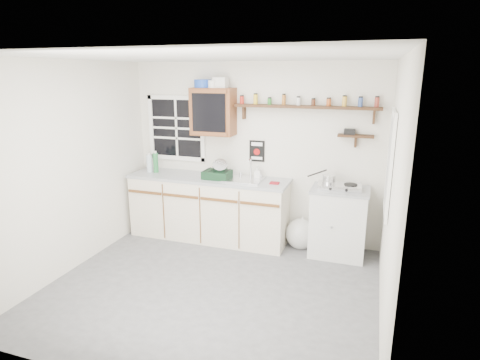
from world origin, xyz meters
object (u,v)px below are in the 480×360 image
at_px(right_cabinet, 338,222).
at_px(dish_rack, 218,172).
at_px(main_cabinet, 209,208).
at_px(upper_cabinet, 213,112).
at_px(spice_shelf, 306,106).
at_px(hotplate, 339,186).

xyz_separation_m(right_cabinet, dish_rack, (-1.67, -0.06, 0.55)).
relative_size(main_cabinet, upper_cabinet, 3.55).
height_order(main_cabinet, right_cabinet, main_cabinet).
bearing_deg(upper_cabinet, main_cabinet, -103.68).
xyz_separation_m(spice_shelf, dish_rack, (-1.15, -0.25, -0.92)).
bearing_deg(hotplate, right_cabinet, 50.31).
distance_m(spice_shelf, hotplate, 1.12).
distance_m(right_cabinet, spice_shelf, 1.57).
distance_m(spice_shelf, dish_rack, 1.49).
relative_size(spice_shelf, hotplate, 3.39).
bearing_deg(hotplate, upper_cabinet, 172.52).
relative_size(main_cabinet, spice_shelf, 1.21).
bearing_deg(right_cabinet, dish_rack, -177.91).
relative_size(right_cabinet, hotplate, 1.62).
bearing_deg(upper_cabinet, dish_rack, -53.26).
bearing_deg(spice_shelf, hotplate, -22.46).
distance_m(upper_cabinet, dish_rack, 0.85).
bearing_deg(main_cabinet, spice_shelf, 9.18).
bearing_deg(right_cabinet, main_cabinet, -179.21).
height_order(main_cabinet, dish_rack, dish_rack).
relative_size(upper_cabinet, dish_rack, 1.73).
bearing_deg(spice_shelf, right_cabinet, -19.94).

